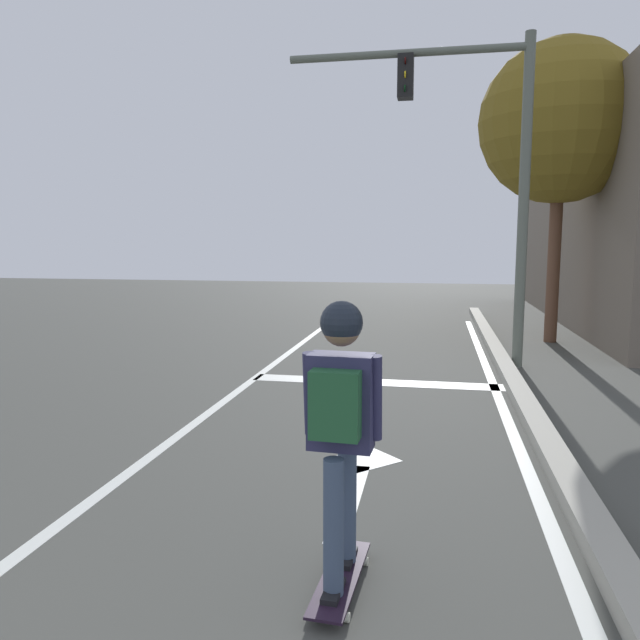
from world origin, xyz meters
The scene contains 10 objects.
lane_line_center centered at (-0.05, 6.00, 0.00)m, with size 0.12×20.00×0.01m, color silver.
lane_line_curbside centered at (3.27, 6.00, 0.00)m, with size 0.12×20.00×0.01m, color silver.
stop_bar centered at (1.68, 9.10, 0.00)m, with size 3.48×0.40×0.01m, color silver.
lane_arrow_stem centered at (1.86, 5.21, 0.00)m, with size 0.16×1.40×0.01m, color silver.
lane_arrow_head centered at (1.86, 6.06, 0.00)m, with size 0.56×0.44×0.01m, color silver.
curb_strip centered at (3.52, 6.00, 0.07)m, with size 0.24×24.00×0.14m, color #A4A191.
skateboard centered at (1.97, 4.02, 0.07)m, with size 0.26×0.84×0.08m.
skater centered at (1.97, 4.00, 1.05)m, with size 0.43×0.59×1.55m.
traffic_signal_mast centered at (2.97, 10.60, 3.42)m, with size 3.70×0.34×5.01m.
roadside_tree centered at (4.70, 13.21, 4.16)m, with size 3.02×3.02×5.69m.
Camera 1 is at (2.46, 0.89, 1.94)m, focal length 33.82 mm.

